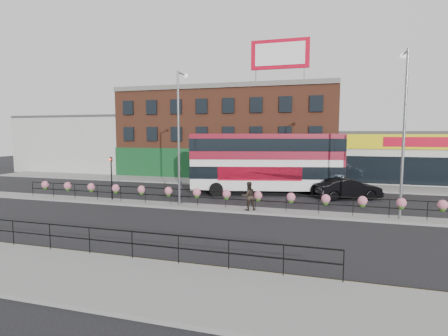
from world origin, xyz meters
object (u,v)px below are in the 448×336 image
(pedestrian_b, at_px, (248,196))
(pedestrian_a, at_px, (181,192))
(lamp_column_west, at_px, (180,126))
(car, at_px, (348,189))
(lamp_column_east, at_px, (404,119))
(double_decker_bus, at_px, (266,157))

(pedestrian_b, bearing_deg, pedestrian_a, -41.41)
(lamp_column_west, bearing_deg, car, 28.49)
(lamp_column_east, bearing_deg, pedestrian_b, -176.37)
(double_decker_bus, bearing_deg, lamp_column_west, -125.68)
(pedestrian_b, bearing_deg, lamp_column_east, 151.42)
(lamp_column_west, bearing_deg, lamp_column_east, 0.32)
(pedestrian_b, relative_size, lamp_column_east, 0.19)
(lamp_column_west, relative_size, lamp_column_east, 0.94)
(pedestrian_a, bearing_deg, pedestrian_b, -95.27)
(double_decker_bus, xyz_separation_m, lamp_column_west, (-4.87, -6.78, 2.46))
(double_decker_bus, xyz_separation_m, pedestrian_b, (0.08, -7.27, -2.03))
(lamp_column_east, bearing_deg, double_decker_bus, 143.48)
(pedestrian_a, bearing_deg, lamp_column_east, -87.12)
(car, height_order, pedestrian_a, pedestrian_a)
(car, bearing_deg, double_decker_bus, 62.30)
(pedestrian_b, height_order, lamp_column_east, lamp_column_east)
(pedestrian_b, xyz_separation_m, lamp_column_east, (8.97, 0.57, 4.84))
(lamp_column_east, bearing_deg, lamp_column_west, -179.68)
(car, bearing_deg, pedestrian_a, 94.25)
(double_decker_bus, height_order, car, double_decker_bus)
(car, height_order, lamp_column_east, lamp_column_east)
(double_decker_bus, relative_size, pedestrian_a, 7.78)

